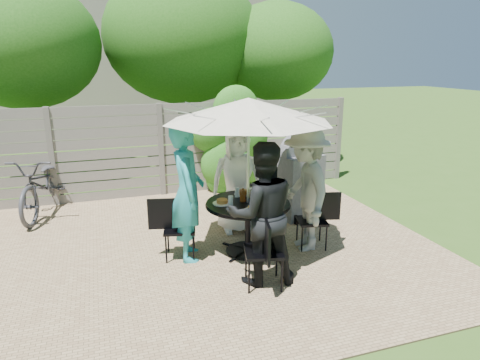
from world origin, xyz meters
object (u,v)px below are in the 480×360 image
object	(u,v)px
plate_extra	(266,207)
glass_right	(264,194)
person_left	(187,192)
umbrella	(248,110)
plate_front	(253,209)
patio_table	(248,218)
plate_right	(273,199)
coffee_cup	(252,193)
person_right	(305,189)
bicycle	(44,184)
plate_left	(222,202)
bbq_grill	(298,180)
plate_back	(243,193)
chair_front	(264,266)
chair_right	(312,231)
glass_front	(260,203)
chair_left	(179,240)
person_front	(262,214)
glass_back	(237,192)
syrup_jug	(243,196)
chair_back	(236,213)
person_back	(237,180)
glass_left	(231,201)

from	to	relation	value
plate_extra	glass_right	xyz separation A→B (m)	(0.13, 0.39, 0.05)
person_left	umbrella	bearing A→B (deg)	-90.00
plate_front	patio_table	bearing A→B (deg)	82.07
plate_right	coffee_cup	size ratio (longest dim) A/B	2.17
person_right	plate_right	world-z (taller)	person_right
person_left	bicycle	xyz separation A→B (m)	(-2.05, 2.56, -0.41)
plate_left	bbq_grill	size ratio (longest dim) A/B	0.18
plate_back	plate_right	world-z (taller)	same
chair_front	chair_right	world-z (taller)	chair_front
bbq_grill	bicycle	bearing A→B (deg)	143.67
plate_extra	glass_front	distance (m)	0.10
chair_left	glass_right	xyz separation A→B (m)	(1.23, -0.07, 0.57)
glass_front	coffee_cup	xyz separation A→B (m)	(0.06, 0.48, -0.01)
chair_right	plate_extra	distance (m)	0.99
chair_left	person_front	distance (m)	1.42
plate_right	plate_front	bearing A→B (deg)	-142.93
person_right	glass_right	xyz separation A→B (m)	(-0.55, 0.18, -0.07)
person_right	glass_front	distance (m)	0.77
bicycle	bbq_grill	distance (m)	4.47
chair_left	coffee_cup	size ratio (longest dim) A/B	7.29
umbrella	person_front	distance (m)	1.41
plate_right	glass_back	world-z (taller)	glass_back
syrup_jug	chair_right	bearing A→B (deg)	-10.82
plate_extra	syrup_jug	xyz separation A→B (m)	(-0.19, 0.38, 0.06)
patio_table	chair_right	bearing A→B (deg)	-8.03
plate_back	plate_front	bearing A→B (deg)	-97.93
chair_left	person_right	distance (m)	1.90
coffee_cup	bicycle	distance (m)	3.90
chair_back	plate_front	distance (m)	1.43
plate_right	bicycle	world-z (taller)	bicycle
chair_back	plate_back	distance (m)	0.80
patio_table	plate_extra	xyz separation A→B (m)	(0.14, -0.32, 0.25)
patio_table	glass_right	xyz separation A→B (m)	(0.27, 0.07, 0.30)
chair_back	person_back	bearing A→B (deg)	4.13
plate_front	plate_extra	size ratio (longest dim) A/B	1.08
person_back	person_left	distance (m)	1.18
person_back	bicycle	size ratio (longest dim) A/B	0.82
person_front	person_right	bearing A→B (deg)	-135.00
person_front	glass_front	xyz separation A→B (m)	(0.18, 0.55, -0.06)
chair_front	plate_extra	distance (m)	0.85
person_back	bicycle	world-z (taller)	person_back
chair_front	person_front	xyz separation A→B (m)	(0.02, 0.13, 0.61)
chair_back	glass_left	distance (m)	1.24
glass_right	bbq_grill	world-z (taller)	bbq_grill
person_left	glass_right	xyz separation A→B (m)	(1.09, -0.05, -0.12)
glass_back	person_left	bearing A→B (deg)	-168.24
chair_left	coffee_cup	distance (m)	1.22
glass_back	plate_left	bearing A→B (deg)	-142.43
person_left	glass_front	xyz separation A→B (m)	(0.89, -0.39, -0.12)
plate_left	syrup_jug	bearing A→B (deg)	1.53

